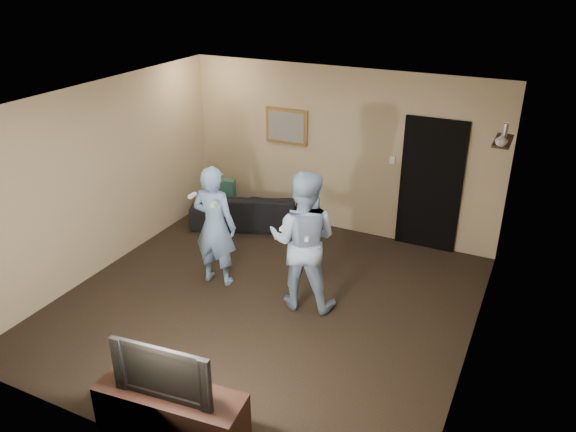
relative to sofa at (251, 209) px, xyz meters
The scene contains 19 objects.
ground 2.39m from the sofa, 56.57° to the right, with size 5.00×5.00×0.00m, color black.
ceiling 3.32m from the sofa, 56.57° to the right, with size 5.00×5.00×0.04m, color silver.
wall_back 1.74m from the sofa, 21.64° to the left, with size 5.00×0.04×2.60m, color tan.
wall_front 4.78m from the sofa, 73.73° to the right, with size 5.00×0.04×2.60m, color tan.
wall_left 2.53m from the sofa, 121.04° to the right, with size 0.04×5.00×2.60m, color tan.
wall_right 4.41m from the sofa, 27.49° to the right, with size 0.04×5.00×2.60m, color tan.
sofa is the anchor object (origin of this frame).
throw_pillow 0.59m from the sofa, behind, with size 0.45×0.14×0.45m, color #18483D.
painting_frame 1.47m from the sofa, 50.45° to the left, with size 0.72×0.05×0.57m, color olive.
painting_canvas 1.46m from the sofa, 48.86° to the left, with size 0.62×0.01×0.47m, color slate.
doorway 2.89m from the sofa, 10.05° to the left, with size 0.90×0.06×2.00m, color black.
light_switch 2.44m from the sofa, 12.89° to the left, with size 0.08×0.02×0.12m, color silver.
wall_shelf 4.08m from the sofa, ahead, with size 0.20×0.60×0.03m, color black.
shelf_vase 4.14m from the sofa, ahead, with size 0.14×0.14×0.15m, color #A7A8AC.
shelf_figurine 4.12m from the sofa, ahead, with size 0.06×0.06×0.18m, color silver.
tv_console 4.53m from the sofa, 69.97° to the right, with size 1.39×0.45×0.49m, color black.
television 4.56m from the sofa, 69.97° to the right, with size 0.96×0.13×0.55m, color black.
wii_player_left 1.90m from the sofa, 75.56° to the right, with size 0.63×0.50×1.66m.
wii_player_right 2.54m from the sofa, 45.47° to the right, with size 0.98×0.83×1.80m.
Camera 1 is at (2.91, -5.33, 4.04)m, focal length 35.00 mm.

